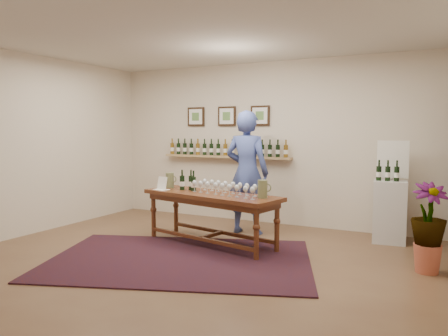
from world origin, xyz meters
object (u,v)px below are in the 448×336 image
at_px(tasting_table, 211,201).
at_px(person, 247,173).
at_px(display_pedestal, 390,211).
at_px(potted_plant, 428,228).

bearing_deg(tasting_table, person, 90.75).
xyz_separation_m(display_pedestal, potted_plant, (0.56, -1.27, 0.07)).
bearing_deg(tasting_table, potted_plant, 13.10).
distance_m(potted_plant, person, 2.78).
relative_size(tasting_table, person, 1.13).
xyz_separation_m(tasting_table, person, (0.17, 0.86, 0.34)).
relative_size(display_pedestal, potted_plant, 1.01).
bearing_deg(tasting_table, display_pedestal, 42.49).
bearing_deg(display_pedestal, person, -167.45).
bearing_deg(person, potted_plant, 162.22).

